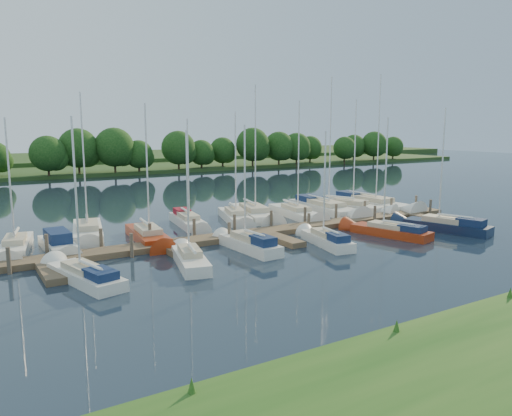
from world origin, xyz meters
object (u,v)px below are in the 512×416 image
sailboat_n_5 (235,218)px  sailboat_s_2 (248,245)px  motorboat (59,246)px  sailboat_n_0 (16,248)px  dock (267,234)px

sailboat_n_5 → sailboat_s_2: 10.72m
motorboat → sailboat_n_5: size_ratio=0.60×
motorboat → sailboat_n_5: sailboat_n_5 is taller
sailboat_n_5 → sailboat_s_2: size_ratio=1.12×
sailboat_n_0 → motorboat: (2.58, -1.19, 0.08)m
dock → motorboat: motorboat is taller
sailboat_n_5 → motorboat: bearing=28.5°
sailboat_n_0 → sailboat_n_5: (18.15, 1.96, 0.00)m
motorboat → sailboat_n_5: (15.57, 3.16, -0.08)m
motorboat → sailboat_s_2: (11.18, -6.62, -0.01)m
dock → sailboat_n_5: sailboat_n_5 is taller
dock → sailboat_n_5: (1.04, 6.87, 0.08)m
dock → sailboat_n_0: bearing=164.0°
dock → motorboat: size_ratio=6.60×
dock → sailboat_n_5: 6.95m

